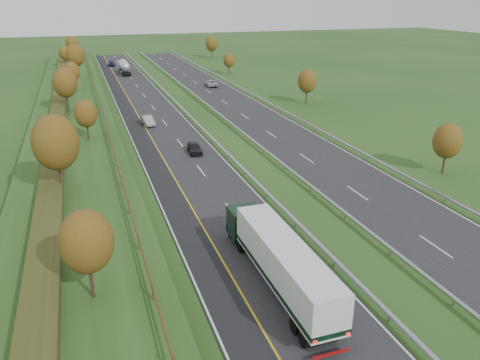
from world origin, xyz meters
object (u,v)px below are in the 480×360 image
object	(u,v)px
car_small_far	(111,64)
car_oncoming	(211,83)
road_tanker	(124,67)
box_lorry	(279,259)
car_silver_mid	(148,121)
car_dark_near	(195,148)

from	to	relation	value
car_small_far	car_oncoming	xyz separation A→B (m)	(19.17, -42.23, 0.08)
road_tanker	box_lorry	bearing A→B (deg)	-90.03
road_tanker	car_silver_mid	distance (m)	56.46
box_lorry	car_dark_near	size ratio (longest dim) A/B	4.01
box_lorry	car_small_far	distance (m)	121.14
car_silver_mid	car_dark_near	bearing A→B (deg)	-82.18
road_tanker	car_oncoming	world-z (taller)	road_tanker
car_dark_near	car_silver_mid	world-z (taller)	car_silver_mid
road_tanker	car_silver_mid	bearing A→B (deg)	-92.15
car_small_far	car_silver_mid	bearing A→B (deg)	-87.03
car_silver_mid	box_lorry	bearing A→B (deg)	-92.45
car_dark_near	car_small_far	bearing A→B (deg)	96.25
car_dark_near	car_oncoming	bearing A→B (deg)	75.66
box_lorry	car_oncoming	xyz separation A→B (m)	(17.08, 78.88, -1.55)
car_oncoming	car_silver_mid	bearing A→B (deg)	63.96
box_lorry	car_dark_near	xyz separation A→B (m)	(1.67, 31.96, -1.60)
road_tanker	car_dark_near	bearing A→B (deg)	-88.73
box_lorry	car_silver_mid	distance (m)	48.58
car_small_far	car_dark_near	bearing A→B (deg)	-84.64
car_dark_near	car_small_far	xyz separation A→B (m)	(-3.76, 89.16, -0.03)
box_lorry	car_silver_mid	xyz separation A→B (m)	(-2.07, 48.51, -1.55)
car_dark_near	car_silver_mid	xyz separation A→B (m)	(-3.74, 16.56, 0.04)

